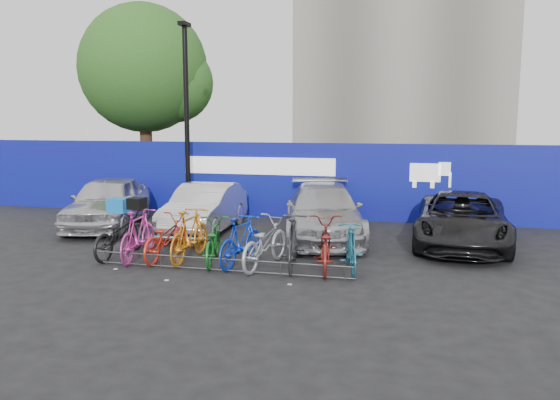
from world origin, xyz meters
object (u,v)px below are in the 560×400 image
(car_2, at_px, (323,212))
(bike_rack, at_px, (219,264))
(car_0, at_px, (108,202))
(bike_1, at_px, (138,235))
(bike_2, at_px, (166,238))
(bike_9, at_px, (351,248))
(tree, at_px, (149,72))
(bike_6, at_px, (265,242))
(bike_5, at_px, (241,241))
(lamppost, at_px, (187,115))
(car_3, at_px, (462,220))
(bike_8, at_px, (325,245))
(bike_3, at_px, (190,235))
(bike_0, at_px, (120,234))
(bike_4, at_px, (212,242))
(car_1, at_px, (205,208))
(bike_7, at_px, (293,242))

(car_2, bearing_deg, bike_rack, -124.22)
(car_0, bearing_deg, bike_1, -64.71)
(bike_2, height_order, bike_9, bike_9)
(tree, height_order, bike_6, tree)
(car_0, distance_m, bike_2, 4.50)
(bike_5, bearing_deg, bike_1, 13.01)
(lamppost, xyz_separation_m, bike_2, (1.68, -5.28, -2.77))
(lamppost, relative_size, car_3, 1.29)
(tree, relative_size, bike_6, 3.85)
(car_0, xyz_separation_m, bike_5, (5.07, -3.19, -0.20))
(car_0, distance_m, bike_8, 7.54)
(bike_rack, relative_size, bike_3, 2.86)
(car_3, relative_size, bike_0, 2.41)
(car_0, bearing_deg, bike_8, -38.45)
(car_0, relative_size, car_2, 0.90)
(bike_2, bearing_deg, bike_6, -178.31)
(tree, distance_m, bike_6, 13.37)
(bike_3, bearing_deg, bike_1, 9.61)
(bike_rack, height_order, bike_3, bike_3)
(bike_rack, xyz_separation_m, bike_8, (2.08, 0.70, 0.37))
(bike_1, bearing_deg, bike_4, 178.36)
(tree, distance_m, bike_3, 12.37)
(car_0, height_order, car_1, car_0)
(bike_rack, xyz_separation_m, bike_1, (-2.11, 0.54, 0.41))
(car_0, xyz_separation_m, bike_0, (2.13, -3.07, -0.23))
(bike_4, xyz_separation_m, bike_6, (1.20, -0.04, 0.05))
(tree, distance_m, lamppost, 6.14)
(bike_rack, distance_m, bike_0, 2.78)
(tree, height_order, car_3, tree)
(car_0, bearing_deg, bike_6, -43.80)
(bike_5, xyz_separation_m, bike_9, (2.35, 0.07, -0.05))
(bike_6, height_order, bike_9, bike_6)
(bike_4, relative_size, bike_6, 0.90)
(bike_1, bearing_deg, bike_7, 175.78)
(bike_6, bearing_deg, bike_rack, 48.54)
(bike_6, bearing_deg, bike_7, -167.66)
(bike_1, distance_m, bike_4, 1.72)
(car_2, xyz_separation_m, bike_6, (-0.75, -3.20, -0.17))
(bike_2, bearing_deg, bike_1, 21.15)
(bike_5, bearing_deg, bike_4, 6.62)
(car_0, distance_m, car_3, 9.84)
(bike_4, bearing_deg, bike_0, -14.36)
(tree, xyz_separation_m, bike_0, (4.11, -9.93, -4.55))
(car_3, bearing_deg, car_0, -176.70)
(bike_6, bearing_deg, car_3, -132.87)
(tree, height_order, bike_9, tree)
(bike_rack, height_order, car_0, car_0)
(bike_3, height_order, bike_7, bike_3)
(tree, relative_size, bike_rack, 1.39)
(bike_4, height_order, bike_5, bike_5)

